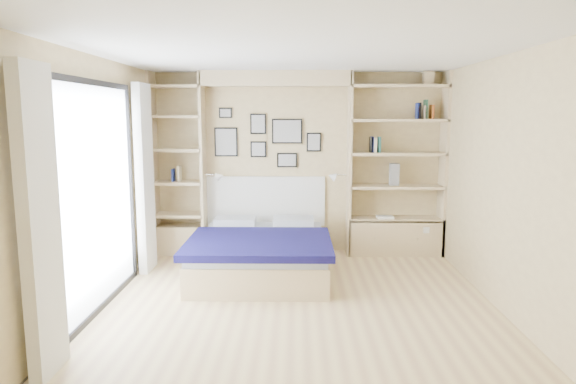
{
  "coord_description": "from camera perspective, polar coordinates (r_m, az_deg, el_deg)",
  "views": [
    {
      "loc": [
        -0.03,
        -4.9,
        1.93
      ],
      "look_at": [
        -0.12,
        0.9,
        1.05
      ],
      "focal_mm": 32.0,
      "sensor_mm": 36.0,
      "label": 1
    }
  ],
  "objects": [
    {
      "name": "ground",
      "position": [
        5.27,
        1.16,
        -12.86
      ],
      "size": [
        4.5,
        4.5,
        0.0
      ],
      "primitive_type": "plane",
      "color": "#DEC384",
      "rests_on": "ground"
    },
    {
      "name": "room_shell",
      "position": [
        6.49,
        -2.28,
        1.07
      ],
      "size": [
        4.5,
        4.5,
        4.5
      ],
      "color": "tan",
      "rests_on": "ground"
    },
    {
      "name": "bed",
      "position": [
        6.32,
        -2.99,
        -6.62
      ],
      "size": [
        1.66,
        2.09,
        1.07
      ],
      "color": "#D1BB88",
      "rests_on": "ground"
    },
    {
      "name": "photo_gallery",
      "position": [
        7.15,
        -2.53,
        6.0
      ],
      "size": [
        1.48,
        0.02,
        0.82
      ],
      "color": "black",
      "rests_on": "ground"
    },
    {
      "name": "reading_lamps",
      "position": [
        6.96,
        -1.36,
        1.78
      ],
      "size": [
        1.92,
        0.12,
        0.15
      ],
      "color": "silver",
      "rests_on": "ground"
    },
    {
      "name": "shelf_decor",
      "position": [
        7.09,
        11.14,
        6.76
      ],
      "size": [
        3.55,
        0.23,
        2.03
      ],
      "color": "navy",
      "rests_on": "ground"
    },
    {
      "name": "deck_chair",
      "position": [
        6.77,
        -25.94,
        -5.94
      ],
      "size": [
        0.58,
        0.77,
        0.7
      ],
      "rotation": [
        0.0,
        0.0,
        -0.25
      ],
      "color": "tan",
      "rests_on": "ground"
    }
  ]
}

